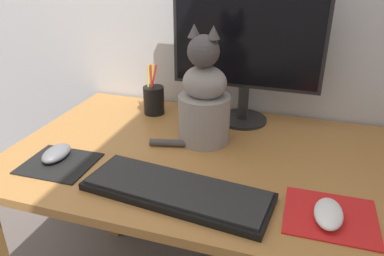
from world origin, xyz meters
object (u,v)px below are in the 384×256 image
computer_mouse_right (328,214)px  monitor (246,49)px  computer_mouse_left (56,153)px  cat (204,101)px  keyboard (177,191)px  pen_cup (154,99)px

computer_mouse_right → monitor: bearing=120.8°
monitor → computer_mouse_right: (0.28, -0.48, -0.24)m
monitor → computer_mouse_left: bearing=-135.9°
computer_mouse_right → cat: 0.48m
monitor → cat: monitor is taller
cat → computer_mouse_left: bearing=-138.6°
keyboard → cat: (-0.02, 0.30, 0.12)m
keyboard → computer_mouse_right: (0.35, 0.01, 0.01)m
cat → computer_mouse_right: bearing=-30.7°
computer_mouse_left → keyboard: bearing=-8.0°
monitor → cat: size_ratio=1.38×
keyboard → computer_mouse_right: 0.35m
monitor → keyboard: size_ratio=1.04×
pen_cup → computer_mouse_right: bearing=-36.3°
keyboard → computer_mouse_right: size_ratio=4.21×
computer_mouse_right → pen_cup: pen_cup is taller
computer_mouse_left → cat: size_ratio=0.29×
pen_cup → monitor: bearing=5.7°
cat → monitor: bearing=72.3°
monitor → pen_cup: bearing=-174.3°
keyboard → computer_mouse_left: computer_mouse_left is taller
computer_mouse_left → cat: 0.45m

